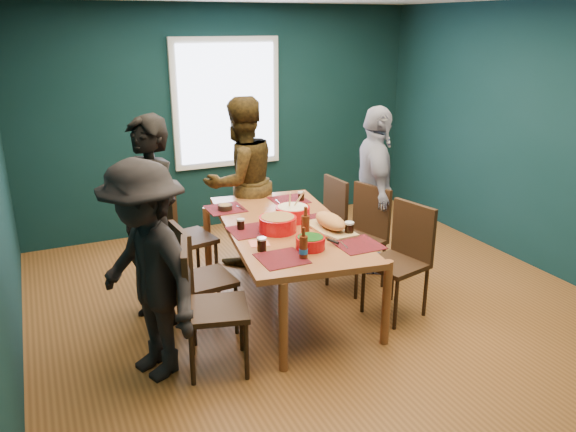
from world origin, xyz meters
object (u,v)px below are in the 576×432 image
(cutting_board, at_px, (330,223))
(person_far_left, at_px, (152,223))
(chair_left_mid, at_px, (195,272))
(chair_right_far, at_px, (327,216))
(chair_right_near, at_px, (404,251))
(dining_table, at_px, (286,233))
(chair_left_near, at_px, (203,298))
(chair_right_mid, at_px, (363,229))
(bowl_herbs, at_px, (310,242))
(person_right, at_px, (374,191))
(bowl_dumpling, at_px, (293,213))
(bowl_salad, at_px, (278,223))
(person_near_left, at_px, (147,272))
(chair_left_far, at_px, (177,231))
(person_back, at_px, (241,182))

(cutting_board, bearing_deg, person_far_left, 158.86)
(chair_left_mid, distance_m, chair_right_far, 1.85)
(chair_right_far, bearing_deg, chair_right_near, -88.22)
(dining_table, distance_m, chair_left_near, 1.19)
(chair_right_mid, height_order, bowl_herbs, chair_right_mid)
(person_right, distance_m, bowl_dumpling, 1.06)
(bowl_salad, bearing_deg, person_far_left, 162.18)
(chair_left_mid, relative_size, bowl_salad, 2.96)
(person_far_left, bearing_deg, chair_right_far, 80.74)
(dining_table, xyz_separation_m, person_near_left, (-1.33, -0.55, 0.11))
(chair_right_mid, bearing_deg, bowl_salad, 174.93)
(chair_right_mid, relative_size, person_right, 0.58)
(chair_right_near, bearing_deg, chair_left_far, 129.85)
(dining_table, bearing_deg, bowl_dumpling, 50.61)
(cutting_board, bearing_deg, chair_left_far, 135.41)
(chair_left_mid, distance_m, bowl_herbs, 0.98)
(person_far_left, xyz_separation_m, bowl_dumpling, (1.24, -0.11, -0.05))
(chair_left_near, bearing_deg, chair_right_far, 52.42)
(chair_left_near, relative_size, bowl_dumpling, 3.22)
(chair_left_far, bearing_deg, bowl_herbs, -71.00)
(chair_left_far, bearing_deg, chair_right_far, -13.08)
(chair_right_far, bearing_deg, chair_left_mid, -157.12)
(person_back, height_order, person_right, person_back)
(chair_right_near, relative_size, cutting_board, 1.55)
(person_far_left, bearing_deg, person_near_left, -37.62)
(chair_right_near, bearing_deg, cutting_board, 141.65)
(person_back, bearing_deg, chair_right_mid, 114.61)
(dining_table, distance_m, chair_right_far, 1.05)
(chair_right_far, bearing_deg, person_near_left, -153.08)
(chair_right_far, bearing_deg, chair_left_far, 174.74)
(person_far_left, bearing_deg, chair_left_mid, 11.51)
(person_right, height_order, person_near_left, person_right)
(person_far_left, bearing_deg, chair_left_far, 125.14)
(chair_left_far, height_order, person_right, person_right)
(chair_right_far, height_order, person_near_left, person_near_left)
(bowl_salad, bearing_deg, chair_left_near, -146.01)
(chair_left_far, bearing_deg, person_back, 16.01)
(chair_right_near, height_order, person_right, person_right)
(person_near_left, bearing_deg, chair_left_mid, 111.21)
(chair_right_far, bearing_deg, dining_table, -142.49)
(dining_table, bearing_deg, bowl_herbs, -86.57)
(chair_left_near, distance_m, chair_right_far, 2.21)
(person_right, bearing_deg, chair_right_mid, 155.52)
(chair_left_mid, relative_size, chair_right_mid, 0.96)
(chair_right_far, relative_size, person_near_left, 0.58)
(bowl_salad, bearing_deg, chair_right_far, 40.58)
(bowl_herbs, bearing_deg, chair_left_near, -173.72)
(person_back, relative_size, person_right, 1.04)
(chair_right_mid, bearing_deg, cutting_board, -164.24)
(bowl_salad, xyz_separation_m, cutting_board, (0.42, -0.16, -0.01))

